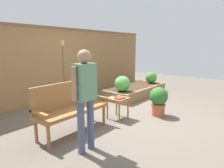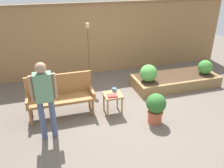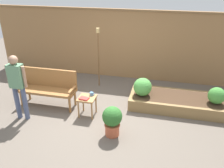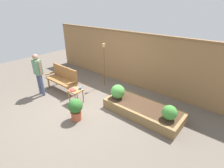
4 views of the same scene
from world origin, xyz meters
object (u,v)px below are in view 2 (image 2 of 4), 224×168
cup_on_table (114,90)px  shrub_near_bench (149,73)px  person_by_bench (44,95)px  potted_boxwood (156,107)px  book_on_table (112,96)px  side_table (113,97)px  shrub_far_corner (205,67)px  garden_bench (60,93)px  tiki_torch (88,44)px

cup_on_table → shrub_near_bench: shrub_near_bench is taller
person_by_bench → potted_boxwood: bearing=-3.6°
cup_on_table → potted_boxwood: bearing=-47.7°
book_on_table → person_by_bench: person_by_bench is taller
side_table → person_by_bench: bearing=-161.6°
shrub_far_corner → book_on_table: bearing=-164.3°
garden_bench → person_by_bench: (-0.32, -0.77, 0.39)m
garden_bench → person_by_bench: 0.92m
shrub_far_corner → person_by_bench: bearing=-164.4°
shrub_near_bench → tiki_torch: tiki_torch is taller
shrub_near_bench → tiki_torch: size_ratio=0.26×
side_table → tiki_torch: 1.83m
shrub_near_bench → person_by_bench: size_ratio=0.29×
side_table → shrub_near_bench: 1.44m
cup_on_table → book_on_table: size_ratio=0.60×
person_by_bench → shrub_near_bench: bearing=24.9°
book_on_table → tiki_torch: tiki_torch is taller
shrub_near_bench → person_by_bench: 2.96m
garden_bench → tiki_torch: bearing=55.2°
cup_on_table → person_by_bench: (-1.52, -0.61, 0.41)m
book_on_table → tiki_torch: 1.87m
potted_boxwood → garden_bench: bearing=154.3°
side_table → potted_boxwood: potted_boxwood is taller
shrub_near_bench → cup_on_table: bearing=-151.2°
garden_bench → potted_boxwood: bearing=-25.7°
cup_on_table → shrub_far_corner: (2.89, 0.63, -0.02)m
cup_on_table → shrub_near_bench: bearing=28.8°
shrub_far_corner → person_by_bench: (-4.41, -1.23, 0.43)m
garden_bench → cup_on_table: (1.20, -0.16, -0.03)m
potted_boxwood → shrub_far_corner: size_ratio=1.68×
potted_boxwood → person_by_bench: (-2.20, 0.14, 0.55)m
shrub_near_bench → person_by_bench: person_by_bench is taller
potted_boxwood → person_by_bench: bearing=176.4°
book_on_table → tiki_torch: bearing=101.8°
book_on_table → potted_boxwood: potted_boxwood is taller
book_on_table → shrub_far_corner: size_ratio=0.53×
potted_boxwood → shrub_far_corner: bearing=31.8°
shrub_near_bench → tiki_torch: bearing=147.9°
garden_bench → book_on_table: size_ratio=6.72×
tiki_torch → cup_on_table: bearing=-80.1°
book_on_table → shrub_near_bench: shrub_near_bench is taller
tiki_torch → side_table: bearing=-83.6°
cup_on_table → tiki_torch: bearing=99.9°
potted_boxwood → person_by_bench: person_by_bench is taller
book_on_table → side_table: bearing=73.2°
shrub_near_bench → garden_bench: bearing=-168.7°
shrub_far_corner → tiki_torch: (-3.16, 0.88, 0.69)m
garden_bench → tiki_torch: tiki_torch is taller
garden_bench → book_on_table: bearing=-19.2°
cup_on_table → shrub_far_corner: size_ratio=0.32×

